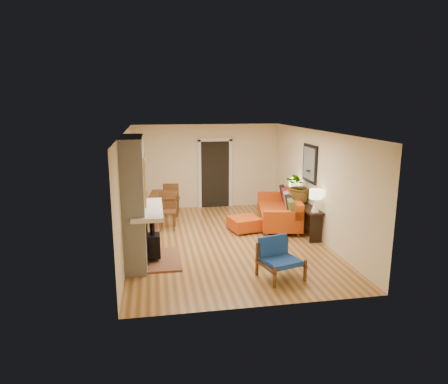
{
  "coord_description": "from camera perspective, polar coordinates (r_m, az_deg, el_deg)",
  "views": [
    {
      "loc": [
        -1.62,
        -8.96,
        3.23
      ],
      "look_at": [
        0.0,
        0.2,
        1.15
      ],
      "focal_mm": 32.0,
      "sensor_mm": 36.0,
      "label": 1
    }
  ],
  "objects": [
    {
      "name": "sofa",
      "position": [
        10.92,
        8.25,
        -2.58
      ],
      "size": [
        1.41,
        2.44,
        0.9
      ],
      "color": "silver",
      "rests_on": "ground"
    },
    {
      "name": "lamp_far",
      "position": [
        10.88,
        10.03,
        0.91
      ],
      "size": [
        0.3,
        0.3,
        0.54
      ],
      "color": "white",
      "rests_on": "console_table"
    },
    {
      "name": "lamp_near",
      "position": [
        9.56,
        12.96,
        -0.83
      ],
      "size": [
        0.3,
        0.3,
        0.54
      ],
      "color": "white",
      "rests_on": "console_table"
    },
    {
      "name": "blue_chair",
      "position": [
        7.71,
        7.72,
        -9.02
      ],
      "size": [
        0.88,
        0.87,
        0.75
      ],
      "color": "brown",
      "rests_on": "ground"
    },
    {
      "name": "fireplace",
      "position": [
        8.22,
        -12.38,
        -1.71
      ],
      "size": [
        1.09,
        1.68,
        2.6
      ],
      "color": "white",
      "rests_on": "ground"
    },
    {
      "name": "dining_table",
      "position": [
        11.1,
        -8.2,
        -1.01
      ],
      "size": [
        0.93,
        1.86,
        0.98
      ],
      "color": "brown",
      "rests_on": "ground"
    },
    {
      "name": "ottoman",
      "position": [
        10.29,
        2.93,
        -4.48
      ],
      "size": [
        0.86,
        0.86,
        0.36
      ],
      "color": "silver",
      "rests_on": "ground"
    },
    {
      "name": "console_table",
      "position": [
        10.34,
        11.26,
        -2.52
      ],
      "size": [
        0.34,
        1.85,
        0.72
      ],
      "color": "black",
      "rests_on": "ground"
    },
    {
      "name": "room_shell",
      "position": [
        11.98,
        0.81,
        3.03
      ],
      "size": [
        6.5,
        6.5,
        6.5
      ],
      "color": "#C6874C",
      "rests_on": "ground"
    },
    {
      "name": "houseplant",
      "position": [
        10.42,
        10.86,
        0.98
      ],
      "size": [
        1.0,
        0.94,
        0.89
      ],
      "primitive_type": "imported",
      "rotation": [
        0.0,
        0.0,
        0.37
      ],
      "color": "#1E5919",
      "rests_on": "console_table"
    }
  ]
}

